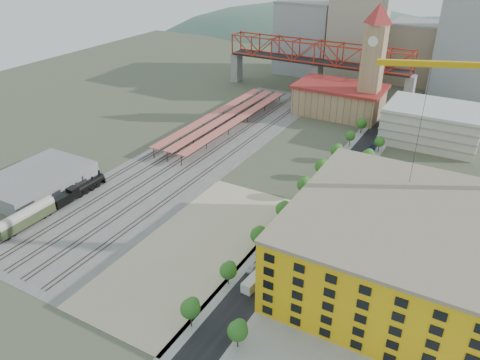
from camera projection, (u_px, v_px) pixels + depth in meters
The scene contains 32 objects.
ground at pixel (265, 197), 143.32m from camera, with size 400.00×400.00×0.00m, color #474C38.
ballast_strip at pixel (199, 152), 172.32m from camera, with size 36.00×165.00×0.06m, color #605E59.
dirt_lot at pixel (197, 246), 120.81m from camera, with size 28.00×67.00×0.06m, color tan.
street_asphalt at pixel (332, 189), 147.92m from camera, with size 12.00×170.00×0.06m, color black.
sidewalk_west at pixel (315, 185), 150.30m from camera, with size 3.00×170.00×0.04m, color gray.
sidewalk_east at pixel (349, 193), 145.55m from camera, with size 3.00×170.00×0.04m, color gray.
construction_pad at pixel (400, 282), 108.48m from camera, with size 50.00×90.00×0.06m, color gray.
rail_tracks at pixel (195, 151), 173.04m from camera, with size 26.56×160.00×0.18m.
platform_canopies at pixel (226, 117), 193.75m from camera, with size 16.00×80.00×4.12m.
station_hall at pixel (339, 99), 205.38m from camera, with size 38.00×24.00×13.10m.
clock_tower at pixel (374, 53), 187.84m from camera, with size 12.00×12.00×52.00m.
parking_garage at pixel (432, 124), 178.28m from camera, with size 34.00×26.00×14.00m, color silver.
truss_bridge at pixel (317, 55), 225.96m from camera, with size 94.00×9.60×25.60m.
construction_building at pixel (393, 246), 105.36m from camera, with size 44.60×50.60×18.80m.
warehouse at pixel (36, 180), 147.60m from camera, with size 22.00×32.00×5.00m, color gray.
street_trees at pixel (320, 203), 140.25m from camera, with size 15.40×124.40×8.00m.
skyline at pixel (404, 40), 238.76m from camera, with size 133.00×46.00×60.00m.
distant_hills at pixel (466, 153), 361.14m from camera, with size 647.00×264.00×227.00m.
locomotive at pixel (81, 189), 143.52m from camera, with size 2.73×21.06×5.26m.
coach at pixel (26, 217), 127.82m from camera, with size 3.02×17.55×5.51m.
site_trailer_a at pixel (256, 279), 107.68m from camera, with size 2.50×9.49×2.60m, color silver.
site_trailer_b at pixel (276, 255), 115.47m from camera, with size 2.73×10.38×2.84m, color silver.
site_trailer_c at pixel (294, 232), 124.48m from camera, with size 2.44×9.27×2.54m, color silver.
site_trailer_d at pixel (309, 214), 132.30m from camera, with size 2.45×9.29×2.54m, color silver.
car_0 at pixel (252, 268), 111.97m from camera, with size 1.60×3.97×1.35m, color silver.
car_1 at pixel (264, 254), 117.02m from camera, with size 1.46×4.20×1.38m, color gray.
car_2 at pixel (270, 247), 119.20m from camera, with size 2.57×5.58×1.55m, color black.
car_3 at pixel (339, 165), 161.07m from camera, with size 1.89×4.64×1.35m, color navy.
car_4 at pixel (289, 258), 115.63m from camera, with size 1.59×3.95×1.35m, color white.
car_5 at pixel (286, 262), 114.10m from camera, with size 1.53×4.39×1.45m, color #ABABB0.
car_6 at pixel (318, 219), 131.07m from camera, with size 2.42×5.24×1.46m, color black.
car_7 at pixel (371, 149), 172.77m from camera, with size 2.11×5.18×1.50m, color navy.
Camera 1 is at (53.96, -111.85, 72.15)m, focal length 35.00 mm.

